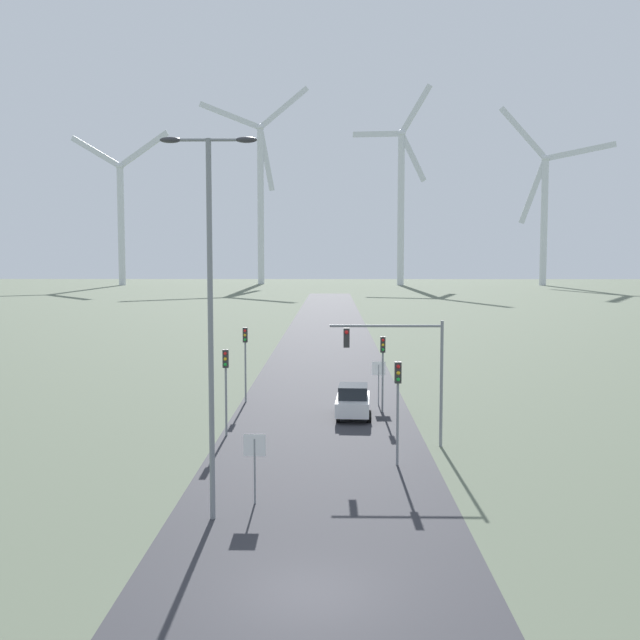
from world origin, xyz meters
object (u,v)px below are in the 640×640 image
object	(u,v)px
stop_sign_far	(379,375)
traffic_light_post_mid_right	(383,357)
traffic_light_post_near_left	(226,373)
wind_turbine_center	(401,194)
traffic_light_mast_overhead	(402,356)
stop_sign_near	(255,455)
traffic_light_post_near_right	(398,390)
traffic_light_post_mid_left	(245,348)
wind_turbine_right	(544,205)
wind_turbine_far_left	(121,210)
wind_turbine_left	(261,189)
streetlamp	(210,291)
car_approaching	(353,401)

from	to	relation	value
stop_sign_far	traffic_light_post_mid_right	distance (m)	2.40
traffic_light_post_near_left	traffic_light_post_mid_right	bearing A→B (deg)	35.59
stop_sign_far	wind_turbine_center	distance (m)	204.85
stop_sign_far	traffic_light_mast_overhead	distance (m)	10.10
stop_sign_near	stop_sign_far	bearing A→B (deg)	72.95
stop_sign_far	traffic_light_post_near_right	size ratio (longest dim) A/B	0.59
traffic_light_post_mid_left	wind_turbine_right	size ratio (longest dim) A/B	0.08
stop_sign_near	traffic_light_mast_overhead	world-z (taller)	traffic_light_mast_overhead
traffic_light_post_near_right	wind_turbine_center	bearing A→B (deg)	84.77
wind_turbine_far_left	wind_turbine_right	xyz separation A→B (m)	(137.74, 0.92, 1.52)
wind_turbine_far_left	stop_sign_near	bearing A→B (deg)	-73.16
wind_turbine_left	wind_turbine_right	distance (m)	94.30
wind_turbine_far_left	wind_turbine_center	world-z (taller)	wind_turbine_center
streetlamp	traffic_light_post_near_right	bearing A→B (deg)	44.43
traffic_light_post_mid_right	wind_turbine_left	distance (m)	219.18
stop_sign_near	wind_turbine_center	xyz separation A→B (m)	(25.21, 220.07, 27.85)
traffic_light_post_mid_left	car_approaching	bearing A→B (deg)	-33.73
traffic_light_mast_overhead	wind_turbine_left	world-z (taller)	wind_turbine_left
stop_sign_near	wind_turbine_far_left	distance (m)	229.41
traffic_light_post_near_right	car_approaching	world-z (taller)	traffic_light_post_near_right
wind_turbine_left	traffic_light_post_mid_right	bearing A→B (deg)	-82.77
stop_sign_near	traffic_light_post_near_right	size ratio (longest dim) A/B	0.57
car_approaching	traffic_light_post_near_left	bearing A→B (deg)	-145.74
wind_turbine_center	wind_turbine_far_left	bearing A→B (deg)	-179.00
streetlamp	wind_turbine_center	xyz separation A→B (m)	(26.47, 221.66, 21.94)
streetlamp	traffic_light_post_mid_right	xyz separation A→B (m)	(6.90, 17.66, -4.52)
traffic_light_post_mid_right	traffic_light_mast_overhead	size ratio (longest dim) A/B	0.73
streetlamp	stop_sign_far	xyz separation A→B (m)	(6.80, 19.66, -5.84)
traffic_light_post_mid_left	wind_turbine_left	xyz separation A→B (m)	(-19.18, 212.65, 29.09)
streetlamp	stop_sign_far	bearing A→B (deg)	70.92
wind_turbine_left	wind_turbine_right	xyz separation A→B (m)	(93.30, -12.15, -6.39)
stop_sign_near	traffic_light_post_mid_left	distance (m)	19.14
traffic_light_post_near_left	car_approaching	world-z (taller)	traffic_light_post_near_left
car_approaching	traffic_light_post_mid_left	bearing A→B (deg)	146.27
traffic_light_post_mid_left	wind_turbine_far_left	distance (m)	210.55
traffic_light_mast_overhead	car_approaching	xyz separation A→B (m)	(-2.06, 6.33, -3.36)
traffic_light_post_near_left	wind_turbine_left	bearing A→B (deg)	94.96
traffic_light_post_near_left	wind_turbine_left	xyz separation A→B (m)	(-19.22, 221.30, 29.29)
stop_sign_near	traffic_light_mast_overhead	xyz separation A→B (m)	(5.98, 8.28, 2.50)
car_approaching	wind_turbine_right	distance (m)	217.15
traffic_light_mast_overhead	wind_turbine_center	bearing A→B (deg)	84.81
streetlamp	traffic_light_post_near_left	world-z (taller)	streetlamp
streetlamp	stop_sign_far	world-z (taller)	streetlamp
wind_turbine_center	wind_turbine_right	xyz separation A→B (m)	(46.39, -0.67, -3.58)
stop_sign_far	wind_turbine_left	xyz separation A→B (m)	(-27.24, 213.49, 30.59)
stop_sign_far	car_approaching	size ratio (longest dim) A/B	0.63
wind_turbine_right	traffic_light_post_near_right	bearing A→B (deg)	-107.13
traffic_light_post_mid_right	traffic_light_post_near_left	bearing A→B (deg)	-144.41
traffic_light_mast_overhead	wind_turbine_left	xyz separation A→B (m)	(-27.68, 223.28, 28.16)
traffic_light_mast_overhead	stop_sign_far	bearing A→B (deg)	92.57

